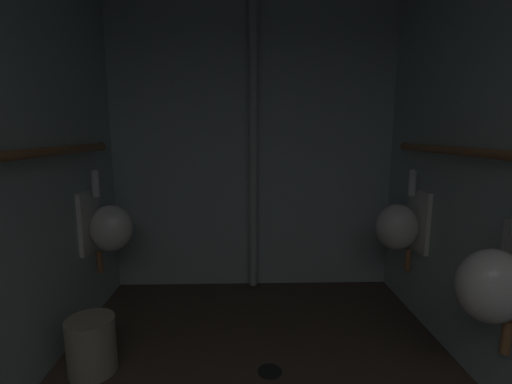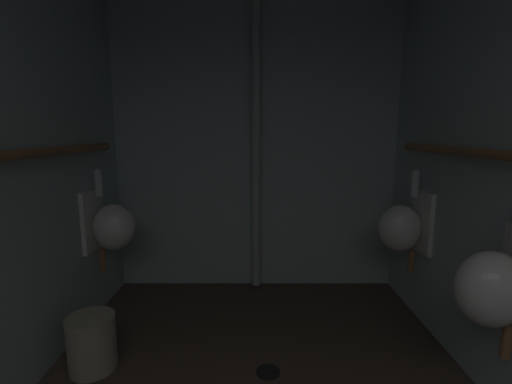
{
  "view_description": "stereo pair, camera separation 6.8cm",
  "coord_description": "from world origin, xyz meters",
  "px_view_note": "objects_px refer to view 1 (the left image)",
  "views": [
    {
      "loc": [
        -0.07,
        0.11,
        1.36
      ],
      "look_at": [
        0.0,
        2.45,
        0.97
      ],
      "focal_mm": 25.39,
      "sensor_mm": 36.0,
      "label": 1
    },
    {
      "loc": [
        0.0,
        0.11,
        1.36
      ],
      "look_at": [
        0.0,
        2.45,
        0.97
      ],
      "focal_mm": 25.39,
      "sensor_mm": 36.0,
      "label": 2
    }
  ],
  "objects_px": {
    "floor_drain": "(270,371)",
    "urinal_left_mid": "(108,227)",
    "standpipe_back_wall": "(254,150)",
    "waste_bin": "(92,345)",
    "urinal_right_mid": "(496,284)",
    "urinal_right_far": "(400,225)"
  },
  "relations": [
    {
      "from": "floor_drain",
      "to": "urinal_right_mid",
      "type": "bearing_deg",
      "value": -21.06
    },
    {
      "from": "standpipe_back_wall",
      "to": "floor_drain",
      "type": "xyz_separation_m",
      "value": [
        0.06,
        -1.15,
        -1.2
      ]
    },
    {
      "from": "urinal_right_far",
      "to": "floor_drain",
      "type": "bearing_deg",
      "value": -146.94
    },
    {
      "from": "urinal_right_mid",
      "to": "urinal_right_far",
      "type": "relative_size",
      "value": 1.0
    },
    {
      "from": "urinal_right_far",
      "to": "standpipe_back_wall",
      "type": "height_order",
      "value": "standpipe_back_wall"
    },
    {
      "from": "urinal_right_far",
      "to": "urinal_right_mid",
      "type": "bearing_deg",
      "value": -90.0
    },
    {
      "from": "urinal_right_far",
      "to": "standpipe_back_wall",
      "type": "bearing_deg",
      "value": 153.82
    },
    {
      "from": "urinal_right_far",
      "to": "standpipe_back_wall",
      "type": "xyz_separation_m",
      "value": [
        -1.05,
        0.51,
        0.52
      ]
    },
    {
      "from": "urinal_right_far",
      "to": "waste_bin",
      "type": "distance_m",
      "value": 2.15
    },
    {
      "from": "standpipe_back_wall",
      "to": "waste_bin",
      "type": "bearing_deg",
      "value": -130.45
    },
    {
      "from": "urinal_right_mid",
      "to": "standpipe_back_wall",
      "type": "bearing_deg",
      "value": 124.33
    },
    {
      "from": "urinal_right_mid",
      "to": "standpipe_back_wall",
      "type": "relative_size",
      "value": 0.32
    },
    {
      "from": "urinal_right_mid",
      "to": "floor_drain",
      "type": "relative_size",
      "value": 5.39
    },
    {
      "from": "floor_drain",
      "to": "standpipe_back_wall",
      "type": "bearing_deg",
      "value": 93.18
    },
    {
      "from": "urinal_right_mid",
      "to": "waste_bin",
      "type": "relative_size",
      "value": 2.35
    },
    {
      "from": "urinal_left_mid",
      "to": "urinal_right_mid",
      "type": "height_order",
      "value": "same"
    },
    {
      "from": "urinal_left_mid",
      "to": "floor_drain",
      "type": "xyz_separation_m",
      "value": [
        1.12,
        -0.67,
        -0.69
      ]
    },
    {
      "from": "waste_bin",
      "to": "standpipe_back_wall",
      "type": "bearing_deg",
      "value": 49.55
    },
    {
      "from": "urinal_left_mid",
      "to": "urinal_right_mid",
      "type": "distance_m",
      "value": 2.35
    },
    {
      "from": "floor_drain",
      "to": "urinal_left_mid",
      "type": "bearing_deg",
      "value": 149.07
    },
    {
      "from": "urinal_left_mid",
      "to": "waste_bin",
      "type": "relative_size",
      "value": 2.35
    },
    {
      "from": "standpipe_back_wall",
      "to": "floor_drain",
      "type": "height_order",
      "value": "standpipe_back_wall"
    }
  ]
}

